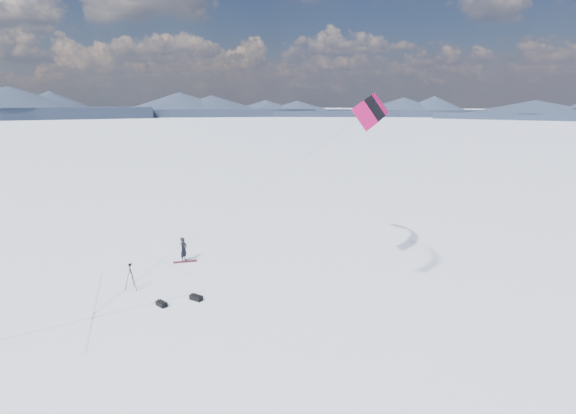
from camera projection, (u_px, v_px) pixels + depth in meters
The scene contains 9 objects.
ground at pixel (146, 290), 24.30m from camera, with size 1800.00×1800.00×0.00m, color white.
horizon_hills at pixel (140, 222), 23.30m from camera, with size 704.00×705.94×9.61m.
snow_tracks at pixel (124, 282), 25.27m from camera, with size 13.93×9.84×0.01m.
snowkiter at pixel (184, 261), 28.73m from camera, with size 0.62×0.41×1.71m, color black.
snowboard at pixel (185, 262), 28.54m from camera, with size 1.59×0.30×0.04m, color maroon.
tripod at pixel (131, 273), 24.07m from camera, with size 0.64×0.73×1.61m.
gear_bag_a at pixel (196, 298), 23.00m from camera, with size 0.74×0.37×0.33m.
gear_bag_b at pixel (162, 304), 22.31m from camera, with size 0.73×0.46×0.31m.
power_kite at pixel (372, 109), 24.37m from camera, with size 13.01×6.94×9.91m.
Camera 1 is at (17.82, -15.90, 10.57)m, focal length 26.00 mm.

